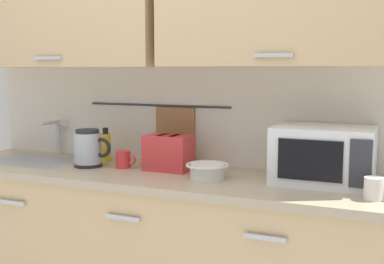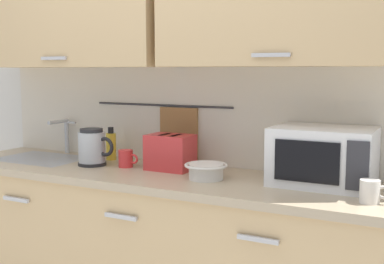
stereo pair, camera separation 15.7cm
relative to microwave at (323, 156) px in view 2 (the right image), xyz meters
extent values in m
cube|color=tan|center=(-0.85, -0.11, -0.61)|extent=(2.50, 0.60, 0.86)
cube|color=#B7B7BC|center=(-1.54, -0.42, -0.30)|extent=(0.18, 0.02, 0.02)
cube|color=#B7B7BC|center=(-0.85, -0.42, -0.30)|extent=(0.18, 0.02, 0.02)
cube|color=#B7B7BC|center=(-0.17, -0.42, -0.30)|extent=(0.18, 0.02, 0.02)
cube|color=tan|center=(-0.85, -0.11, -0.16)|extent=(2.53, 0.63, 0.04)
cube|color=#9EA0A5|center=(-1.67, -0.09, -0.18)|extent=(0.52, 0.38, 0.09)
cube|color=silver|center=(-0.85, 0.22, 0.21)|extent=(3.70, 0.06, 2.50)
cube|color=beige|center=(-0.85, 0.19, 0.14)|extent=(2.50, 0.01, 0.55)
cube|color=tan|center=(-1.49, 0.03, 0.77)|extent=(1.22, 0.33, 0.70)
cube|color=#B7B7BC|center=(-1.49, -0.15, 0.47)|extent=(0.18, 0.01, 0.02)
cube|color=#B7B7BC|center=(-0.22, -0.15, 0.47)|extent=(0.18, 0.01, 0.02)
cylinder|color=#333338|center=(-0.97, 0.17, 0.19)|extent=(0.90, 0.01, 0.01)
cube|color=olive|center=(-0.86, 0.17, 0.01)|extent=(0.24, 0.02, 0.34)
cylinder|color=#B2B5BA|center=(-1.67, 0.14, -0.03)|extent=(0.03, 0.03, 0.22)
cylinder|color=#B2B5BA|center=(-1.67, 0.06, 0.07)|extent=(0.02, 0.16, 0.02)
cube|color=#B2B5BA|center=(-1.63, 0.14, 0.06)|extent=(0.07, 0.02, 0.01)
cube|color=white|center=(0.00, 0.00, 0.00)|extent=(0.46, 0.34, 0.27)
cube|color=black|center=(-0.04, -0.17, 0.00)|extent=(0.29, 0.01, 0.18)
cube|color=#2D2D33|center=(0.18, -0.17, 0.00)|extent=(0.09, 0.01, 0.21)
cylinder|color=black|center=(-1.26, -0.12, -0.13)|extent=(0.16, 0.16, 0.02)
cylinder|color=#B2B7BC|center=(-1.26, -0.12, -0.03)|extent=(0.15, 0.15, 0.17)
cylinder|color=#262628|center=(-1.26, -0.12, 0.06)|extent=(0.13, 0.13, 0.02)
torus|color=black|center=(-1.17, -0.12, -0.02)|extent=(0.11, 0.02, 0.11)
cylinder|color=yellow|center=(-1.27, 0.07, -0.06)|extent=(0.06, 0.06, 0.16)
cylinder|color=black|center=(-1.27, 0.07, 0.04)|extent=(0.03, 0.03, 0.04)
cylinder|color=red|center=(-1.06, -0.07, -0.09)|extent=(0.08, 0.08, 0.09)
torus|color=red|center=(-1.01, -0.07, -0.09)|extent=(0.06, 0.01, 0.06)
cylinder|color=silver|center=(-0.54, -0.14, -0.10)|extent=(0.17, 0.17, 0.07)
torus|color=silver|center=(-0.54, -0.14, -0.07)|extent=(0.21, 0.21, 0.01)
cube|color=red|center=(-0.81, -0.02, -0.04)|extent=(0.24, 0.17, 0.19)
cube|color=black|center=(-0.84, -0.02, 0.05)|extent=(0.03, 0.12, 0.01)
cube|color=black|center=(-0.77, -0.02, 0.05)|extent=(0.03, 0.12, 0.01)
cube|color=black|center=(-0.93, -0.02, -0.01)|extent=(0.02, 0.02, 0.02)
cylinder|color=silver|center=(0.24, -0.23, -0.09)|extent=(0.08, 0.08, 0.09)
torus|color=silver|center=(0.29, -0.23, -0.09)|extent=(0.06, 0.01, 0.06)
camera|label=1|loc=(0.34, -2.34, 0.40)|focal=45.75mm
camera|label=2|loc=(0.48, -2.27, 0.40)|focal=45.75mm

